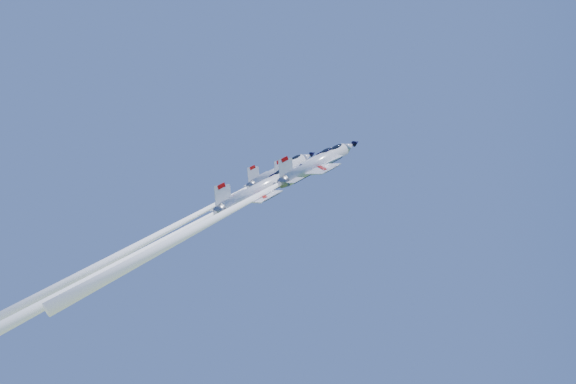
% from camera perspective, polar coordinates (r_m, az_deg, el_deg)
% --- Properties ---
extents(jet_lead, '(24.38, 29.87, 31.79)m').
position_cam_1_polar(jet_lead, '(98.61, -4.10, -0.82)').
color(jet_lead, white).
extents(jet_left, '(27.81, 34.94, 38.95)m').
position_cam_1_polar(jet_left, '(96.65, -9.53, -2.74)').
color(jet_left, white).
extents(jet_right, '(26.49, 32.63, 34.98)m').
position_cam_1_polar(jet_right, '(90.31, -4.73, -1.43)').
color(jet_right, white).
extents(jet_slot, '(31.79, 39.67, 43.27)m').
position_cam_1_polar(jet_slot, '(87.84, -13.36, -5.53)').
color(jet_slot, white).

